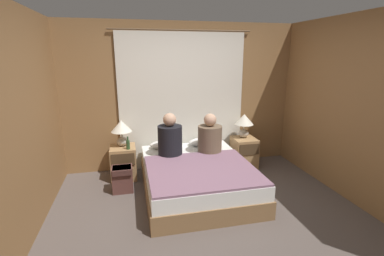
{
  "coord_description": "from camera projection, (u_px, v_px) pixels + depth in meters",
  "views": [
    {
      "loc": [
        -0.91,
        -2.96,
        1.97
      ],
      "look_at": [
        0.0,
        1.0,
        0.89
      ],
      "focal_mm": 26.0,
      "sensor_mm": 36.0,
      "label": 1
    }
  ],
  "objects": [
    {
      "name": "ground_plane",
      "position": [
        210.0,
        216.0,
        3.49
      ],
      "size": [
        16.0,
        16.0,
        0.0
      ],
      "primitive_type": "plane",
      "color": "#564C47"
    },
    {
      "name": "wall_back",
      "position": [
        182.0,
        97.0,
        4.86
      ],
      "size": [
        4.12,
        0.06,
        2.5
      ],
      "color": "olive",
      "rests_on": "ground_plane"
    },
    {
      "name": "wall_left",
      "position": [
        14.0,
        130.0,
        2.73
      ],
      "size": [
        0.06,
        3.64,
        2.5
      ],
      "color": "olive",
      "rests_on": "ground_plane"
    },
    {
      "name": "wall_right",
      "position": [
        361.0,
        112.0,
        3.61
      ],
      "size": [
        0.06,
        3.64,
        2.5
      ],
      "color": "olive",
      "rests_on": "ground_plane"
    },
    {
      "name": "curtain_panel",
      "position": [
        183.0,
        101.0,
        4.82
      ],
      "size": [
        2.37,
        0.02,
        2.36
      ],
      "color": "silver",
      "rests_on": "ground_plane"
    },
    {
      "name": "bed",
      "position": [
        196.0,
        177.0,
        4.1
      ],
      "size": [
        1.51,
        1.94,
        0.44
      ],
      "color": "olive",
      "rests_on": "ground_plane"
    },
    {
      "name": "nightstand_left",
      "position": [
        124.0,
        162.0,
        4.52
      ],
      "size": [
        0.4,
        0.43,
        0.53
      ],
      "color": "#A87F51",
      "rests_on": "ground_plane"
    },
    {
      "name": "nightstand_right",
      "position": [
        244.0,
        152.0,
        4.97
      ],
      "size": [
        0.4,
        0.43,
        0.53
      ],
      "color": "#A87F51",
      "rests_on": "ground_plane"
    },
    {
      "name": "lamp_left",
      "position": [
        122.0,
        129.0,
        4.44
      ],
      "size": [
        0.33,
        0.33,
        0.42
      ],
      "color": "#B2A899",
      "rests_on": "nightstand_left"
    },
    {
      "name": "lamp_right",
      "position": [
        244.0,
        122.0,
        4.89
      ],
      "size": [
        0.33,
        0.33,
        0.42
      ],
      "color": "#B2A899",
      "rests_on": "nightstand_right"
    },
    {
      "name": "pillow_left",
      "position": [
        166.0,
        144.0,
        4.68
      ],
      "size": [
        0.55,
        0.32,
        0.12
      ],
      "color": "white",
      "rests_on": "bed"
    },
    {
      "name": "pillow_right",
      "position": [
        204.0,
        142.0,
        4.83
      ],
      "size": [
        0.55,
        0.32,
        0.12
      ],
      "color": "white",
      "rests_on": "bed"
    },
    {
      "name": "blanket_on_bed",
      "position": [
        202.0,
        170.0,
        3.77
      ],
      "size": [
        1.45,
        1.3,
        0.03
      ],
      "color": "slate",
      "rests_on": "bed"
    },
    {
      "name": "person_left_in_bed",
      "position": [
        170.0,
        139.0,
        4.28
      ],
      "size": [
        0.38,
        0.38,
        0.67
      ],
      "color": "black",
      "rests_on": "bed"
    },
    {
      "name": "person_right_in_bed",
      "position": [
        210.0,
        137.0,
        4.42
      ],
      "size": [
        0.38,
        0.38,
        0.64
      ],
      "color": "brown",
      "rests_on": "bed"
    },
    {
      "name": "beer_bottle_on_left_stand",
      "position": [
        128.0,
        144.0,
        4.33
      ],
      "size": [
        0.06,
        0.06,
        0.2
      ],
      "color": "#2D4C28",
      "rests_on": "nightstand_left"
    },
    {
      "name": "backpack_on_floor",
      "position": [
        123.0,
        178.0,
        4.08
      ],
      "size": [
        0.3,
        0.26,
        0.38
      ],
      "color": "brown",
      "rests_on": "ground_plane"
    }
  ]
}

